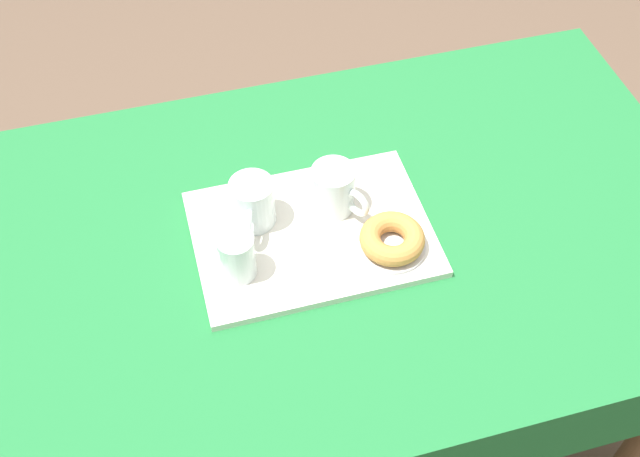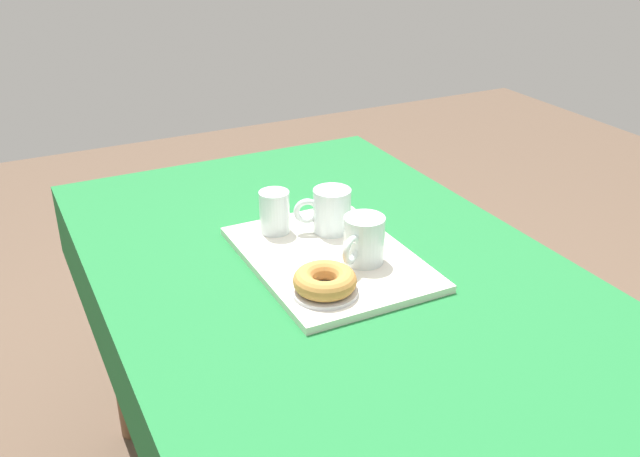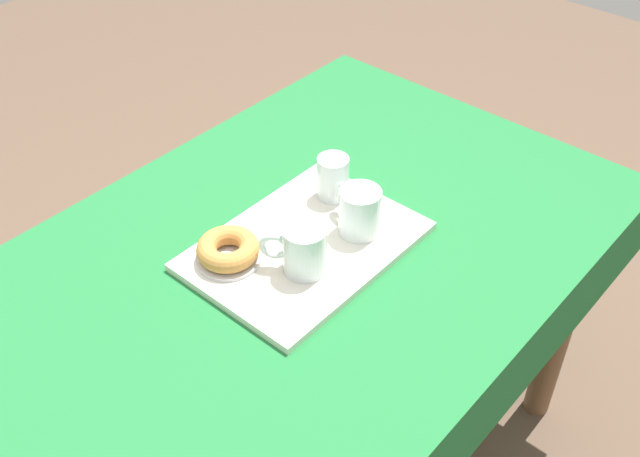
% 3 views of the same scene
% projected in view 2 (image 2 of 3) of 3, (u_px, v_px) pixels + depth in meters
% --- Properties ---
extents(dining_table, '(1.35, 0.84, 0.72)m').
position_uv_depth(dining_table, '(339.00, 320.00, 1.35)').
color(dining_table, '#1E6B33').
rests_on(dining_table, ground).
extents(serving_tray, '(0.41, 0.29, 0.01)m').
position_uv_depth(serving_tray, '(329.00, 258.00, 1.34)').
color(serving_tray, silver).
rests_on(serving_tray, dining_table).
extents(tea_mug_left, '(0.08, 0.11, 0.09)m').
position_uv_depth(tea_mug_left, '(364.00, 242.00, 1.29)').
color(tea_mug_left, silver).
rests_on(tea_mug_left, serving_tray).
extents(tea_mug_right, '(0.08, 0.11, 0.09)m').
position_uv_depth(tea_mug_right, '(331.00, 212.00, 1.41)').
color(tea_mug_right, silver).
rests_on(tea_mug_right, serving_tray).
extents(water_glass_near, '(0.06, 0.06, 0.09)m').
position_uv_depth(water_glass_near, '(275.00, 213.00, 1.41)').
color(water_glass_near, silver).
rests_on(water_glass_near, serving_tray).
extents(donut_plate_left, '(0.12, 0.12, 0.01)m').
position_uv_depth(donut_plate_left, '(325.00, 291.00, 1.21)').
color(donut_plate_left, silver).
rests_on(donut_plate_left, serving_tray).
extents(sugar_donut_left, '(0.11, 0.11, 0.04)m').
position_uv_depth(sugar_donut_left, '(325.00, 280.00, 1.20)').
color(sugar_donut_left, '#BC7F3D').
rests_on(sugar_donut_left, donut_plate_left).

